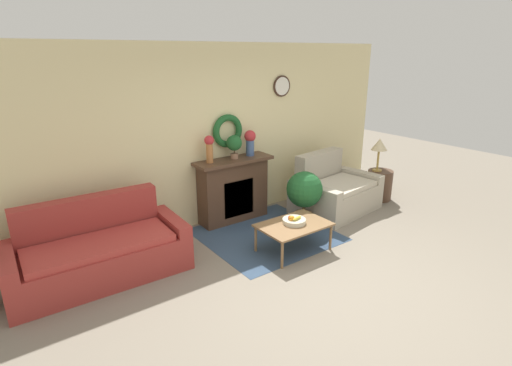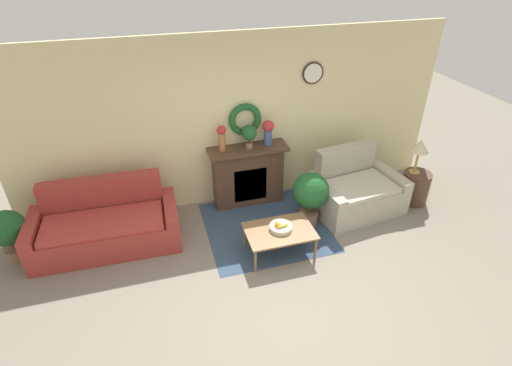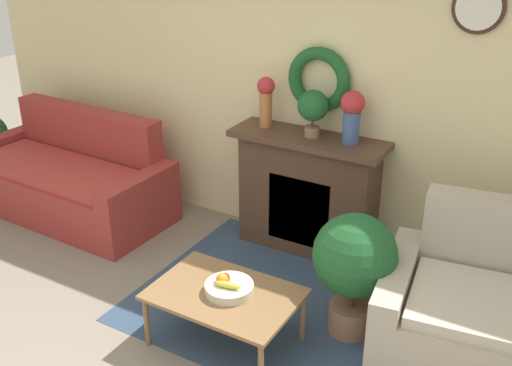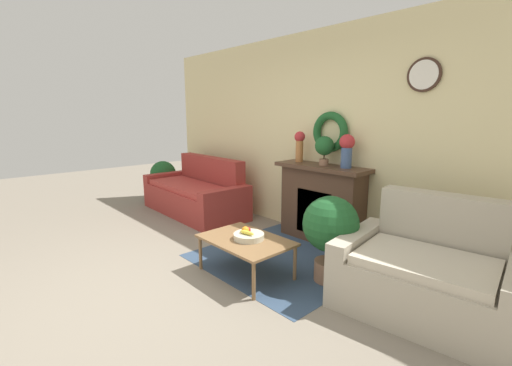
% 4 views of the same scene
% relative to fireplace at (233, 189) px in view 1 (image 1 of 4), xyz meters
% --- Properties ---
extents(ground_plane, '(16.00, 16.00, 0.00)m').
position_rel_fireplace_xyz_m(ground_plane, '(-0.12, -2.28, -0.51)').
color(ground_plane, gray).
extents(floor_rug, '(1.80, 1.73, 0.01)m').
position_rel_fireplace_xyz_m(floor_rug, '(0.08, -0.76, -0.51)').
color(floor_rug, '#334760').
rests_on(floor_rug, ground_plane).
extents(wall_back, '(6.80, 0.16, 2.70)m').
position_rel_fireplace_xyz_m(wall_back, '(-0.12, 0.21, 0.84)').
color(wall_back, beige).
rests_on(wall_back, ground_plane).
extents(fireplace, '(1.25, 0.41, 1.01)m').
position_rel_fireplace_xyz_m(fireplace, '(0.00, 0.00, 0.00)').
color(fireplace, '#4C3323').
rests_on(fireplace, ground_plane).
extents(couch_left, '(2.02, 0.94, 0.92)m').
position_rel_fireplace_xyz_m(couch_left, '(-2.21, -0.48, -0.19)').
color(couch_left, '#9E332D').
rests_on(couch_left, ground_plane).
extents(loveseat_right, '(1.49, 1.15, 0.95)m').
position_rel_fireplace_xyz_m(loveseat_right, '(1.60, -0.65, -0.19)').
color(loveseat_right, '#B2A893').
rests_on(loveseat_right, ground_plane).
extents(coffee_table, '(0.93, 0.63, 0.39)m').
position_rel_fireplace_xyz_m(coffee_table, '(0.08, -1.36, -0.16)').
color(coffee_table, olive).
rests_on(coffee_table, ground_plane).
extents(fruit_bowl, '(0.31, 0.31, 0.12)m').
position_rel_fireplace_xyz_m(fruit_bowl, '(0.09, -1.34, -0.08)').
color(fruit_bowl, beige).
rests_on(fruit_bowl, coffee_table).
extents(side_table_by_loveseat, '(0.44, 0.44, 0.54)m').
position_rel_fireplace_xyz_m(side_table_by_loveseat, '(2.64, -0.78, -0.24)').
color(side_table_by_loveseat, '#4C3323').
rests_on(side_table_by_loveseat, ground_plane).
extents(table_lamp, '(0.28, 0.28, 0.58)m').
position_rel_fireplace_xyz_m(table_lamp, '(2.59, -0.74, 0.49)').
color(table_lamp, '#B28E42').
rests_on(table_lamp, side_table_by_loveseat).
extents(vase_on_mantel_left, '(0.14, 0.14, 0.41)m').
position_rel_fireplace_xyz_m(vase_on_mantel_left, '(-0.40, 0.01, 0.73)').
color(vase_on_mantel_left, '#AD6B38').
rests_on(vase_on_mantel_left, fireplace).
extents(vase_on_mantel_right, '(0.18, 0.18, 0.40)m').
position_rel_fireplace_xyz_m(vase_on_mantel_right, '(0.33, 0.01, 0.73)').
color(vase_on_mantel_right, '#3D5684').
rests_on(vase_on_mantel_right, fireplace).
extents(potted_plant_on_mantel, '(0.24, 0.24, 0.36)m').
position_rel_fireplace_xyz_m(potted_plant_on_mantel, '(0.02, -0.01, 0.73)').
color(potted_plant_on_mantel, '#8E664C').
rests_on(potted_plant_on_mantel, fireplace).
extents(potted_plant_floor_by_loveseat, '(0.55, 0.55, 0.87)m').
position_rel_fireplace_xyz_m(potted_plant_floor_by_loveseat, '(0.73, -0.84, 0.04)').
color(potted_plant_floor_by_loveseat, '#8E664C').
rests_on(potted_plant_floor_by_loveseat, ground_plane).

